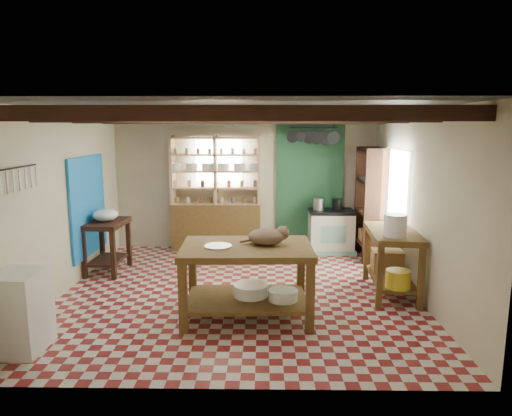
{
  "coord_description": "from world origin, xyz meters",
  "views": [
    {
      "loc": [
        0.35,
        -6.29,
        2.35
      ],
      "look_at": [
        0.25,
        0.3,
        1.18
      ],
      "focal_mm": 32.0,
      "sensor_mm": 36.0,
      "label": 1
    }
  ],
  "objects_px": {
    "work_table": "(247,281)",
    "prep_table": "(107,246)",
    "white_cabinet": "(20,311)",
    "right_counter": "(391,262)",
    "stove": "(331,231)",
    "cat": "(267,236)"
  },
  "relations": [
    {
      "from": "prep_table",
      "to": "cat",
      "type": "relative_size",
      "value": 1.85
    },
    {
      "from": "prep_table",
      "to": "right_counter",
      "type": "bearing_deg",
      "value": -9.42
    },
    {
      "from": "cat",
      "to": "work_table",
      "type": "bearing_deg",
      "value": -178.69
    },
    {
      "from": "white_cabinet",
      "to": "work_table",
      "type": "bearing_deg",
      "value": 22.05
    },
    {
      "from": "prep_table",
      "to": "white_cabinet",
      "type": "bearing_deg",
      "value": -87.99
    },
    {
      "from": "white_cabinet",
      "to": "cat",
      "type": "relative_size",
      "value": 1.87
    },
    {
      "from": "work_table",
      "to": "white_cabinet",
      "type": "xyz_separation_m",
      "value": [
        -2.37,
        -0.93,
        -0.02
      ]
    },
    {
      "from": "stove",
      "to": "right_counter",
      "type": "height_order",
      "value": "right_counter"
    },
    {
      "from": "prep_table",
      "to": "right_counter",
      "type": "relative_size",
      "value": 0.66
    },
    {
      "from": "right_counter",
      "to": "stove",
      "type": "bearing_deg",
      "value": 108.26
    },
    {
      "from": "work_table",
      "to": "right_counter",
      "type": "distance_m",
      "value": 2.19
    },
    {
      "from": "right_counter",
      "to": "work_table",
      "type": "bearing_deg",
      "value": -153.72
    },
    {
      "from": "white_cabinet",
      "to": "cat",
      "type": "distance_m",
      "value": 2.86
    },
    {
      "from": "work_table",
      "to": "cat",
      "type": "relative_size",
      "value": 3.49
    },
    {
      "from": "stove",
      "to": "right_counter",
      "type": "bearing_deg",
      "value": -77.15
    },
    {
      "from": "work_table",
      "to": "white_cabinet",
      "type": "bearing_deg",
      "value": -160.43
    },
    {
      "from": "prep_table",
      "to": "cat",
      "type": "distance_m",
      "value": 3.15
    },
    {
      "from": "stove",
      "to": "cat",
      "type": "relative_size",
      "value": 1.82
    },
    {
      "from": "stove",
      "to": "right_counter",
      "type": "distance_m",
      "value": 2.24
    },
    {
      "from": "stove",
      "to": "white_cabinet",
      "type": "bearing_deg",
      "value": -135.62
    },
    {
      "from": "work_table",
      "to": "prep_table",
      "type": "relative_size",
      "value": 1.88
    },
    {
      "from": "white_cabinet",
      "to": "right_counter",
      "type": "relative_size",
      "value": 0.67
    }
  ]
}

